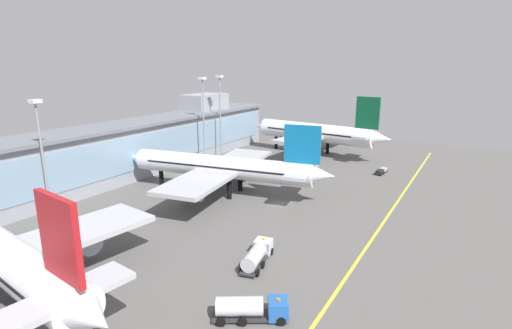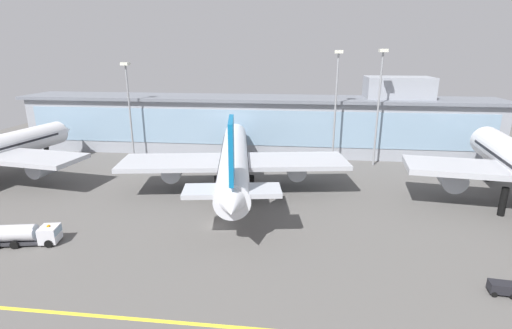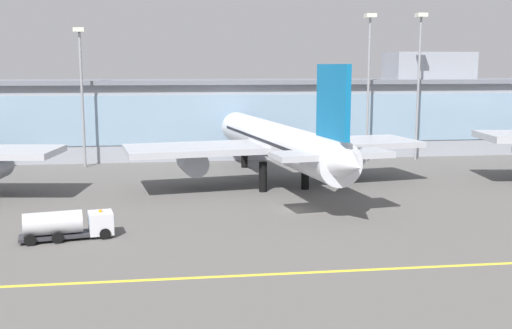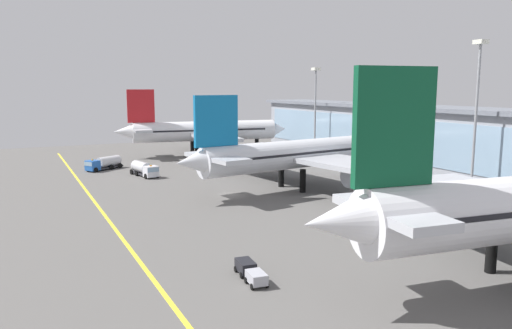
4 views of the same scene
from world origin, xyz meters
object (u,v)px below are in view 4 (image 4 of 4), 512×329
object	(u,v)px
fuel_tanker_truck	(145,169)
apron_light_mast_centre	(315,100)
baggage_tug_near	(103,163)
airliner_near_right	(305,154)
airliner_near_left	(204,132)
apron_light_mast_east	(477,98)
service_truck_far	(250,271)

from	to	relation	value
fuel_tanker_truck	apron_light_mast_centre	distance (m)	47.32
fuel_tanker_truck	baggage_tug_near	bearing A→B (deg)	-163.47
airliner_near_right	apron_light_mast_centre	world-z (taller)	apron_light_mast_centre
airliner_near_left	apron_light_mast_centre	bearing A→B (deg)	-34.24
airliner_near_right	apron_light_mast_east	distance (m)	30.48
service_truck_far	apron_light_mast_centre	xyz separation A→B (m)	(-65.77, 49.59, 14.49)
baggage_tug_near	apron_light_mast_east	xyz separation A→B (m)	(56.98, 50.84, 15.29)
airliner_near_left	baggage_tug_near	size ratio (longest dim) A/B	5.31
baggage_tug_near	service_truck_far	bearing A→B (deg)	60.14
baggage_tug_near	apron_light_mast_east	bearing A→B (deg)	100.42
airliner_near_left	apron_light_mast_east	distance (m)	73.74
airliner_near_right	apron_light_mast_east	xyz separation A→B (m)	(19.89, 20.56, 10.50)
apron_light_mast_centre	fuel_tanker_truck	bearing A→B (deg)	-84.09
airliner_near_right	apron_light_mast_east	size ratio (longest dim) A/B	2.01
baggage_tug_near	service_truck_far	xyz separation A→B (m)	(73.24, 1.87, -0.72)
airliner_near_left	airliner_near_right	world-z (taller)	airliner_near_left
fuel_tanker_truck	apron_light_mast_east	xyz separation A→B (m)	(44.85, 44.41, 15.29)
service_truck_far	apron_light_mast_east	size ratio (longest dim) A/B	0.22
airliner_near_left	fuel_tanker_truck	bearing A→B (deg)	-124.56
baggage_tug_near	apron_light_mast_east	distance (m)	77.88
airliner_near_left	airliner_near_right	xyz separation A→B (m)	(49.79, 1.26, -0.24)
apron_light_mast_centre	apron_light_mast_east	distance (m)	49.54
airliner_near_left	apron_light_mast_east	bearing A→B (deg)	-64.89
airliner_near_right	baggage_tug_near	bearing A→B (deg)	120.11
airliner_near_left	fuel_tanker_truck	distance (m)	33.95
baggage_tug_near	airliner_near_right	bearing A→B (deg)	97.91
fuel_tanker_truck	apron_light_mast_east	bearing A→B (deg)	33.31
baggage_tug_near	apron_light_mast_east	world-z (taller)	apron_light_mast_east
baggage_tug_near	apron_light_mast_centre	size ratio (longest dim) A/B	0.39
fuel_tanker_truck	service_truck_far	size ratio (longest dim) A/B	1.63
service_truck_far	apron_light_mast_centre	bearing A→B (deg)	-31.38
fuel_tanker_truck	apron_light_mast_east	distance (m)	64.94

